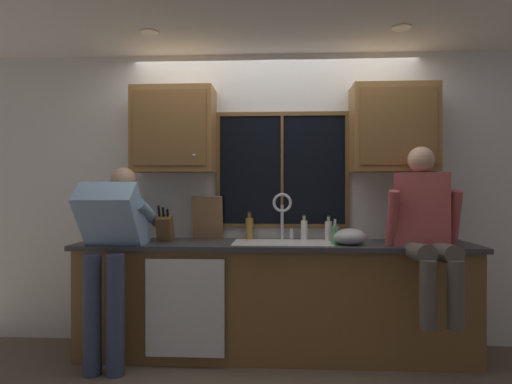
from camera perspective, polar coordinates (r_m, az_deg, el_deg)
back_wall at (r=3.96m, az=2.42°, el=-0.80°), size 5.53×0.12×2.55m
ceiling_downlight_left at (r=3.64m, az=-13.58°, el=19.42°), size 0.14×0.14×0.01m
ceiling_downlight_right at (r=3.62m, az=18.30°, el=19.53°), size 0.14×0.14×0.01m
window_glass at (r=3.89m, az=3.39°, el=2.86°), size 1.10×0.02×0.95m
window_frame_top at (r=3.94m, az=3.40°, el=10.05°), size 1.17×0.02×0.04m
window_frame_bottom at (r=3.89m, az=3.39°, el=-4.40°), size 1.17×0.02×0.04m
window_frame_left at (r=3.92m, az=-4.94°, el=2.84°), size 0.03×0.02×0.95m
window_frame_right at (r=3.93m, az=11.71°, el=2.83°), size 0.03×0.02×0.95m
window_mullion_center at (r=3.88m, az=3.39°, el=2.87°), size 0.02×0.02×0.95m
lower_cabinet_run at (r=3.72m, az=2.36°, el=-13.88°), size 3.13×0.58×0.88m
countertop at (r=3.61m, az=2.36°, el=-6.87°), size 3.19×0.62×0.04m
dishwasher_front at (r=3.48m, az=-9.17°, el=-14.57°), size 0.60×0.02×0.74m
upper_cabinet_left at (r=3.87m, az=-10.55°, el=7.86°), size 0.69×0.36×0.72m
upper_cabinet_right at (r=3.88m, az=17.33°, el=7.83°), size 0.69×0.36×0.72m
sink at (r=3.64m, az=3.42°, el=-8.07°), size 0.80×0.46×0.21m
faucet at (r=3.78m, az=3.52°, el=-2.39°), size 0.18×0.09×0.40m
person_standing at (r=3.56m, az=-18.12°, el=-6.17°), size 0.53×0.70×1.53m
person_sitting_on_counter at (r=3.51m, az=21.04°, el=-3.76°), size 0.54×0.64×1.26m
knife_block at (r=3.74m, az=-11.69°, el=-4.65°), size 0.12×0.18×0.32m
cutting_board at (r=3.87m, az=-6.30°, el=-3.32°), size 0.27×0.10×0.38m
mixing_bowl at (r=3.56m, az=12.03°, el=-5.70°), size 0.27×0.27×0.13m
soap_dispenser at (r=3.54m, az=10.16°, el=-5.45°), size 0.06×0.07×0.20m
bottle_green_glass at (r=3.84m, az=-0.86°, el=-4.64°), size 0.07×0.07×0.24m
bottle_tall_clear at (r=3.83m, az=6.24°, el=-4.82°), size 0.06×0.06×0.22m
bottle_amber_small at (r=3.80m, az=9.36°, el=-4.88°), size 0.06×0.06×0.22m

